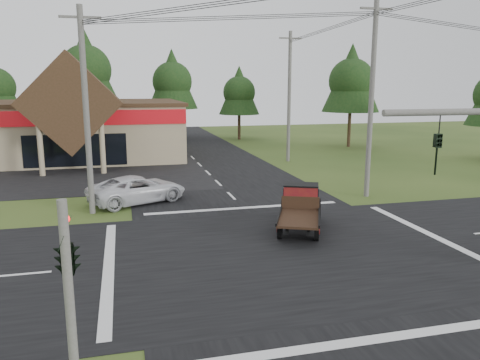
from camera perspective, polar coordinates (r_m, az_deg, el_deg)
name	(u,v)px	position (r m, az deg, el deg)	size (l,w,h in m)	color
ground	(287,251)	(19.35, 5.73, -8.63)	(120.00, 120.00, 0.00)	#2F4719
road_ns	(287,251)	(19.34, 5.73, -8.60)	(12.00, 120.00, 0.02)	black
road_ew	(287,251)	(19.34, 5.73, -8.60)	(120.00, 12.00, 0.02)	black
parking_apron	(14,179)	(37.47, -25.80, 0.11)	(28.00, 14.00, 0.02)	black
cvs_building	(16,129)	(47.74, -25.62, 5.68)	(30.40, 18.20, 9.19)	tan
traffic_signal_corner	(66,239)	(10.29, -20.47, -6.75)	(0.53, 2.48, 4.40)	#595651
utility_pole_nw	(86,110)	(25.16, -18.25, 8.05)	(2.00, 0.30, 10.50)	#595651
utility_pole_ne	(371,98)	(28.85, 15.73, 9.55)	(2.00, 0.30, 11.50)	#595651
utility_pole_n	(289,96)	(41.60, 6.02, 10.13)	(2.00, 0.30, 11.20)	#595651
tree_row_c	(86,67)	(58.23, -18.28, 12.91)	(7.28, 7.28, 13.13)	#332316
tree_row_d	(172,80)	(59.41, -8.26, 12.02)	(6.16, 6.16, 11.11)	#332316
tree_row_e	(239,91)	(58.83, -0.10, 10.83)	(5.04, 5.04, 9.09)	#332316
tree_side_ne	(351,79)	(52.96, 13.43, 11.92)	(6.16, 6.16, 11.11)	#332316
antique_flatbed_truck	(300,209)	(21.85, 7.31, -3.52)	(1.86, 4.87, 2.03)	maroon
white_pickup	(138,189)	(27.52, -12.36, -1.10)	(2.58, 5.60, 1.56)	silver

